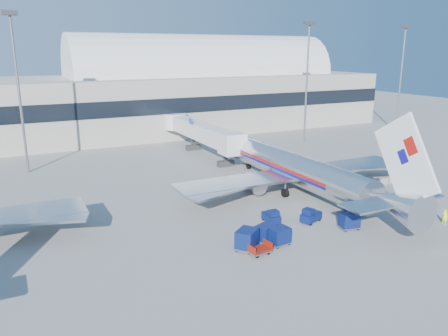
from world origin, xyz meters
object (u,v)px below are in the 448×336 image
tug_left (271,217)px  ramp_worker (445,217)px  cart_train_c (247,239)px  mast_east (308,65)px  cart_solo_far (420,208)px  cart_train_a (280,236)px  cart_solo_near (349,220)px  airliner_main (298,170)px  tug_right (355,206)px  mast_far_east (402,63)px  jetbridge_near (198,130)px  tug_lead (310,216)px  cart_train_b (266,233)px  barrier_far (396,179)px  barrier_near (360,185)px  barrier_mid (378,182)px  mast_west (16,70)px  cart_open_red (260,250)px

tug_left → ramp_worker: bearing=-113.7°
cart_train_c → tug_left: bearing=2.1°
mast_east → cart_solo_far: bearing=-108.8°
cart_train_a → cart_solo_far: bearing=-8.8°
mast_east → cart_solo_near: (-22.50, -37.62, -13.90)m
airliner_main → tug_right: size_ratio=14.12×
mast_far_east → tug_right: mast_far_east is taller
jetbridge_near → tug_lead: jetbridge_near is taller
cart_train_b → cart_solo_far: size_ratio=1.04×
jetbridge_near → cart_solo_far: jetbridge_near is taller
cart_solo_near → ramp_worker: (9.73, -3.42, -0.10)m
cart_train_b → cart_train_a: bearing=-78.6°
mast_east → barrier_far: 31.92m
barrier_near → ramp_worker: size_ratio=1.91×
jetbridge_near → cart_train_c: bearing=-107.0°
barrier_mid → cart_train_c: 26.90m
mast_east → barrier_near: mast_east is taller
tug_lead → airliner_main: bearing=41.5°
mast_west → cart_open_red: bearing=-66.8°
cart_train_b → ramp_worker: cart_train_b is taller
tug_left → cart_open_red: size_ratio=1.13×
barrier_mid → cart_train_b: bearing=-159.8°
barrier_near → cart_train_b: bearing=-156.7°
jetbridge_near → cart_train_c: jetbridge_near is taller
airliner_main → barrier_mid: 11.84m
airliner_main → tug_left: 11.47m
mast_far_east → barrier_mid: size_ratio=7.53×
cart_train_b → barrier_far: bearing=-4.0°
airliner_main → cart_train_b: size_ratio=16.60×
mast_east → cart_open_red: (-33.48, -38.47, -14.42)m
barrier_mid → cart_solo_near: cart_solo_near is taller
tug_right → cart_train_b: size_ratio=1.18×
barrier_far → tug_left: bearing=-168.4°
mast_west → mast_far_east: size_ratio=1.00×
barrier_far → tug_left: tug_left is taller
barrier_mid → tug_right: tug_right is taller
mast_east → tug_right: mast_east is taller
barrier_mid → cart_train_a: bearing=-156.5°
barrier_near → ramp_worker: (-0.77, -13.05, 0.33)m
cart_train_a → mast_east: bearing=43.4°
mast_far_east → cart_solo_far: bearing=-134.9°
tug_lead → tug_right: size_ratio=1.02×
airliner_main → jetbridge_near: bearing=95.2°
cart_train_c → ramp_worker: bearing=-47.4°
mast_east → cart_train_b: mast_east is taller
cart_train_c → cart_train_a: bearing=-45.7°
jetbridge_near → cart_train_b: (-9.19, -37.24, -3.06)m
tug_left → cart_solo_near: cart_solo_near is taller
barrier_near → cart_train_c: cart_train_c is taller
cart_solo_near → ramp_worker: bearing=-8.0°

